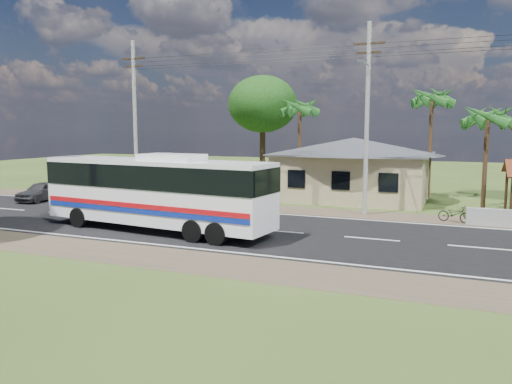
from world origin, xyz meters
TOP-DOWN VIEW (x-y plane):
  - ground at (0.00, 0.00)m, footprint 120.00×120.00m
  - road at (0.00, 0.00)m, footprint 120.00×16.00m
  - house at (1.00, 13.00)m, footprint 12.40×10.00m
  - utility_poles at (2.67, 6.49)m, footprint 32.80×2.22m
  - palm_near at (9.50, 11.00)m, footprint 2.80×2.80m
  - palm_mid at (6.00, 15.50)m, footprint 2.80×2.80m
  - palm_far at (-4.00, 16.00)m, footprint 2.80×2.80m
  - tree_behind_house at (-8.00, 18.00)m, footprint 6.00×6.00m
  - coach_bus at (-5.66, -2.15)m, footprint 12.53×3.94m
  - motorcycle at (7.93, 5.96)m, footprint 1.83×1.04m
  - small_car at (-18.96, 3.64)m, footprint 1.90×4.09m

SIDE VIEW (x-z plane):
  - ground at x=0.00m, z-range 0.00..0.00m
  - road at x=0.00m, z-range -0.01..0.02m
  - motorcycle at x=7.93m, z-range 0.00..0.91m
  - small_car at x=-18.96m, z-range 0.00..1.36m
  - coach_bus at x=-5.66m, z-range 0.27..4.10m
  - house at x=1.00m, z-range 0.14..5.14m
  - palm_near at x=9.50m, z-range 2.36..9.06m
  - utility_poles at x=2.67m, z-range 0.27..11.27m
  - palm_far at x=-4.00m, z-range 2.83..10.53m
  - tree_behind_house at x=-8.00m, z-range 2.31..11.92m
  - palm_mid at x=6.00m, z-range 3.06..11.26m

